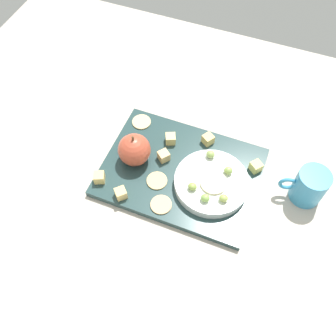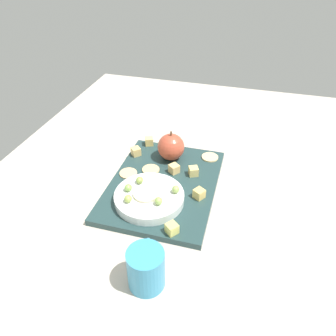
# 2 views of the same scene
# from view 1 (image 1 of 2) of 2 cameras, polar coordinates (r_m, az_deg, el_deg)

# --- Properties ---
(table) EXTENTS (1.41, 1.01, 0.05)m
(table) POSITION_cam_1_polar(r_m,az_deg,el_deg) (0.89, 2.45, -0.42)
(table) COLOR #C0B3A3
(table) RESTS_ON ground
(platter) EXTENTS (0.35, 0.26, 0.02)m
(platter) POSITION_cam_1_polar(r_m,az_deg,el_deg) (0.86, 1.87, -0.58)
(platter) COLOR #253E3E
(platter) RESTS_ON table
(serving_dish) EXTENTS (0.16, 0.16, 0.02)m
(serving_dish) POSITION_cam_1_polar(r_m,az_deg,el_deg) (0.82, 6.66, -2.26)
(serving_dish) COLOR white
(serving_dish) RESTS_ON platter
(apple_whole) EXTENTS (0.07, 0.07, 0.07)m
(apple_whole) POSITION_cam_1_polar(r_m,az_deg,el_deg) (0.84, -5.19, 2.80)
(apple_whole) COLOR #BA4932
(apple_whole) RESTS_ON platter
(apple_stem) EXTENTS (0.01, 0.01, 0.01)m
(apple_stem) POSITION_cam_1_polar(r_m,az_deg,el_deg) (0.80, -5.43, 4.58)
(apple_stem) COLOR brown
(apple_stem) RESTS_ON apple_whole
(cheese_cube_0) EXTENTS (0.03, 0.03, 0.02)m
(cheese_cube_0) POSITION_cam_1_polar(r_m,az_deg,el_deg) (0.86, -0.67, 1.87)
(cheese_cube_0) COLOR #F3C479
(cheese_cube_0) RESTS_ON platter
(cheese_cube_1) EXTENTS (0.03, 0.03, 0.02)m
(cheese_cube_1) POSITION_cam_1_polar(r_m,az_deg,el_deg) (0.86, 13.33, 0.21)
(cheese_cube_1) COLOR #E0D66B
(cheese_cube_1) RESTS_ON platter
(cheese_cube_2) EXTENTS (0.03, 0.03, 0.02)m
(cheese_cube_2) POSITION_cam_1_polar(r_m,az_deg,el_deg) (0.89, 0.39, 4.50)
(cheese_cube_2) COLOR #E6CC78
(cheese_cube_2) RESTS_ON platter
(cheese_cube_3) EXTENTS (0.03, 0.03, 0.02)m
(cheese_cube_3) POSITION_cam_1_polar(r_m,az_deg,el_deg) (0.84, -10.50, -1.43)
(cheese_cube_3) COLOR #F4D176
(cheese_cube_3) RESTS_ON platter
(cheese_cube_4) EXTENTS (0.03, 0.03, 0.02)m
(cheese_cube_4) POSITION_cam_1_polar(r_m,az_deg,el_deg) (0.81, -7.25, -3.87)
(cheese_cube_4) COLOR #E9C474
(cheese_cube_4) RESTS_ON platter
(cheese_cube_5) EXTENTS (0.03, 0.03, 0.02)m
(cheese_cube_5) POSITION_cam_1_polar(r_m,az_deg,el_deg) (0.89, 6.15, 4.41)
(cheese_cube_5) COLOR #E8C569
(cheese_cube_5) RESTS_ON platter
(cracker_0) EXTENTS (0.05, 0.05, 0.00)m
(cracker_0) POSITION_cam_1_polar(r_m,az_deg,el_deg) (0.80, -1.06, -5.63)
(cracker_0) COLOR #E3B880
(cracker_0) RESTS_ON platter
(cracker_1) EXTENTS (0.05, 0.05, 0.00)m
(cracker_1) POSITION_cam_1_polar(r_m,az_deg,el_deg) (0.93, -4.08, 7.06)
(cracker_1) COLOR #DDC288
(cracker_1) RESTS_ON platter
(cracker_2) EXTENTS (0.05, 0.05, 0.00)m
(cracker_2) POSITION_cam_1_polar(r_m,az_deg,el_deg) (0.83, -1.71, -1.95)
(cracker_2) COLOR #E2BF7D
(cracker_2) RESTS_ON platter
(grape_0) EXTENTS (0.02, 0.02, 0.02)m
(grape_0) POSITION_cam_1_polar(r_m,az_deg,el_deg) (0.84, 6.54, 2.09)
(grape_0) COLOR #95B25C
(grape_0) RESTS_ON serving_dish
(grape_1) EXTENTS (0.02, 0.02, 0.02)m
(grape_1) POSITION_cam_1_polar(r_m,az_deg,el_deg) (0.82, 9.23, -0.39)
(grape_1) COLOR #93B458
(grape_1) RESTS_ON serving_dish
(grape_2) EXTENTS (0.02, 0.02, 0.02)m
(grape_2) POSITION_cam_1_polar(r_m,az_deg,el_deg) (0.78, 5.73, -4.59)
(grape_2) COLOR #88B453
(grape_2) RESTS_ON serving_dish
(grape_3) EXTENTS (0.02, 0.02, 0.02)m
(grape_3) POSITION_cam_1_polar(r_m,az_deg,el_deg) (0.79, 3.76, -2.86)
(grape_3) COLOR #90AB4D
(grape_3) RESTS_ON serving_dish
(grape_4) EXTENTS (0.02, 0.02, 0.02)m
(grape_4) POSITION_cam_1_polar(r_m,az_deg,el_deg) (0.79, 8.52, -4.60)
(grape_4) COLOR #9CB153
(grape_4) RESTS_ON serving_dish
(apple_slice_0) EXTENTS (0.06, 0.06, 0.01)m
(apple_slice_0) POSITION_cam_1_polar(r_m,az_deg,el_deg) (0.81, 7.00, -2.25)
(apple_slice_0) COLOR beige
(apple_slice_0) RESTS_ON serving_dish
(cup) EXTENTS (0.10, 0.07, 0.08)m
(cup) POSITION_cam_1_polar(r_m,az_deg,el_deg) (0.85, 20.81, -2.60)
(cup) COLOR #3994C0
(cup) RESTS_ON table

